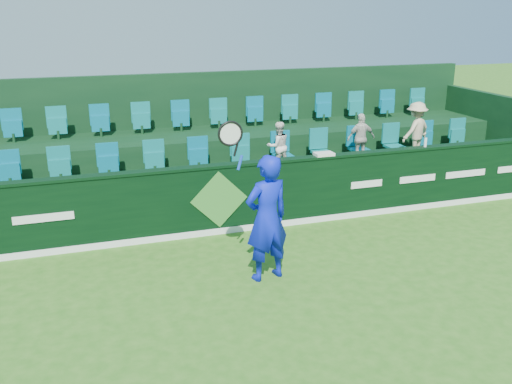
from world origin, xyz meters
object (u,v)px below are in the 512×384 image
object	(u,v)px
spectator_middle	(361,138)
towel	(324,154)
tennis_player	(267,218)
spectator_left	(278,146)
drinks_bottle	(425,142)
spectator_right	(416,130)

from	to	relation	value
spectator_middle	towel	distance (m)	1.81
tennis_player	spectator_middle	world-z (taller)	tennis_player
spectator_left	spectator_middle	world-z (taller)	spectator_middle
spectator_left	drinks_bottle	size ratio (longest dim) A/B	5.49
spectator_right	spectator_middle	bearing A→B (deg)	-21.41
spectator_left	spectator_right	xyz separation A→B (m)	(3.36, 0.00, 0.12)
tennis_player	drinks_bottle	bearing A→B (deg)	26.37
spectator_right	drinks_bottle	size ratio (longest dim) A/B	6.76
spectator_left	spectator_right	world-z (taller)	spectator_right
spectator_right	towel	distance (m)	3.03
spectator_middle	spectator_right	size ratio (longest dim) A/B	0.86
drinks_bottle	spectator_right	bearing A→B (deg)	65.79
drinks_bottle	tennis_player	bearing A→B (deg)	-153.63
towel	drinks_bottle	xyz separation A→B (m)	(2.31, 0.00, 0.07)
tennis_player	spectator_middle	xyz separation A→B (m)	(3.35, 3.22, 0.33)
spectator_middle	towel	world-z (taller)	spectator_middle
spectator_left	spectator_middle	bearing A→B (deg)	176.24
spectator_right	drinks_bottle	xyz separation A→B (m)	(-0.50, -1.12, 0.00)
drinks_bottle	towel	bearing A→B (deg)	180.00
tennis_player	spectator_right	size ratio (longest dim) A/B	2.05
spectator_left	drinks_bottle	xyz separation A→B (m)	(2.86, -1.12, 0.12)
tennis_player	drinks_bottle	size ratio (longest dim) A/B	13.89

